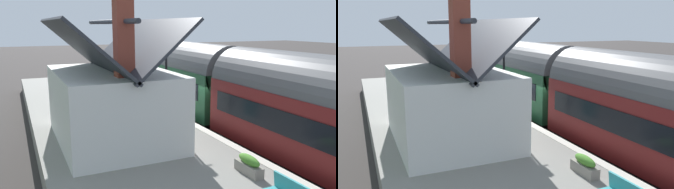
% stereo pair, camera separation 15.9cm
% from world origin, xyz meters
% --- Properties ---
extents(ground_plane, '(160.00, 160.00, 0.00)m').
position_xyz_m(ground_plane, '(0.00, 0.00, 0.00)').
color(ground_plane, '#383330').
extents(platform, '(32.00, 6.68, 0.94)m').
position_xyz_m(platform, '(0.00, 4.34, 0.47)').
color(platform, gray).
rests_on(platform, ground).
extents(platform_edge_coping, '(32.00, 0.36, 0.02)m').
position_xyz_m(platform_edge_coping, '(0.00, 1.18, 0.95)').
color(platform_edge_coping, beige).
rests_on(platform_edge_coping, platform).
extents(rail_near, '(52.00, 0.08, 0.14)m').
position_xyz_m(rail_near, '(0.00, -1.62, 0.07)').
color(rail_near, gray).
rests_on(rail_near, ground).
extents(rail_far, '(52.00, 0.08, 0.14)m').
position_xyz_m(rail_far, '(0.00, -0.18, 0.07)').
color(rail_far, gray).
rests_on(rail_far, ground).
extents(train, '(25.59, 2.73, 4.32)m').
position_xyz_m(train, '(-5.22, -0.90, 2.21)').
color(train, black).
rests_on(train, ground).
extents(station_building, '(6.25, 4.21, 5.68)m').
position_xyz_m(station_building, '(-1.69, 4.94, 2.43)').
color(station_building, white).
rests_on(station_building, platform).
extents(bench_by_lamp, '(1.41, 0.47, 0.88)m').
position_xyz_m(bench_by_lamp, '(10.80, 2.79, 1.42)').
color(bench_by_lamp, teal).
rests_on(bench_by_lamp, platform).
extents(bench_near_building, '(1.42, 0.49, 0.88)m').
position_xyz_m(bench_near_building, '(5.49, 3.02, 1.42)').
color(bench_near_building, teal).
rests_on(bench_near_building, platform).
extents(bench_platform_end, '(1.40, 0.45, 0.88)m').
position_xyz_m(bench_platform_end, '(8.66, 2.97, 1.42)').
color(bench_platform_end, teal).
rests_on(bench_platform_end, platform).
extents(planter_by_door, '(1.01, 0.32, 0.57)m').
position_xyz_m(planter_by_door, '(-6.39, 2.17, 1.21)').
color(planter_by_door, gray).
rests_on(planter_by_door, platform).
extents(lamp_post_platform, '(0.32, 0.50, 4.01)m').
position_xyz_m(lamp_post_platform, '(-0.53, 2.20, 3.71)').
color(lamp_post_platform, black).
rests_on(lamp_post_platform, platform).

